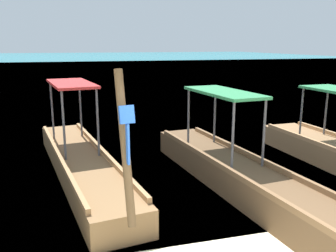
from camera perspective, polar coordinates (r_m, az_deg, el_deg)
sea_water at (r=64.73m, az=-14.08°, el=9.87°), size 120.00×120.00×0.00m
longtail_boat_blue_ribbon at (r=8.39m, az=-13.39°, el=-5.60°), size 2.00×6.81×2.61m
longtail_boat_pink_ribbon at (r=7.47m, az=11.56°, el=-7.66°), size 1.74×7.07×2.51m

